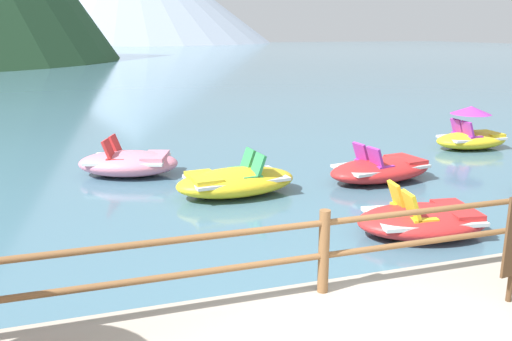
{
  "coord_description": "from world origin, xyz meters",
  "views": [
    {
      "loc": [
        -2.36,
        -3.38,
        3.21
      ],
      "look_at": [
        0.34,
        5.0,
        0.9
      ],
      "focal_mm": 37.64,
      "sensor_mm": 36.0,
      "label": 1
    }
  ],
  "objects": [
    {
      "name": "pedal_boat_0",
      "position": [
        0.41,
        6.58,
        0.28
      ],
      "size": [
        2.58,
        1.55,
        0.86
      ],
      "color": "yellow",
      "rests_on": "ground"
    },
    {
      "name": "pedal_boat_6",
      "position": [
        7.85,
        8.75,
        0.39
      ],
      "size": [
        2.13,
        1.17,
        1.19
      ],
      "color": "yellow",
      "rests_on": "ground"
    },
    {
      "name": "ground_plane",
      "position": [
        0.0,
        40.0,
        0.0
      ],
      "size": [
        200.0,
        200.0,
        0.0
      ],
      "primitive_type": "plane",
      "color": "#477084"
    },
    {
      "name": "dock_railing",
      "position": [
        0.0,
        1.55,
        0.99
      ],
      "size": [
        23.92,
        0.12,
        0.95
      ],
      "color": "brown",
      "rests_on": "promenade_dock"
    },
    {
      "name": "pedal_boat_4",
      "position": [
        2.71,
        3.57,
        0.25
      ],
      "size": [
        2.32,
        1.64,
        0.81
      ],
      "color": "red",
      "rests_on": "ground"
    },
    {
      "name": "pedal_boat_1",
      "position": [
        -1.49,
        8.78,
        0.29
      ],
      "size": [
        2.58,
        2.03,
        0.88
      ],
      "color": "pink",
      "rests_on": "ground"
    },
    {
      "name": "pedal_boat_3",
      "position": [
        3.74,
        6.6,
        0.26
      ],
      "size": [
        2.66,
        1.59,
        0.84
      ],
      "color": "red",
      "rests_on": "ground"
    }
  ]
}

